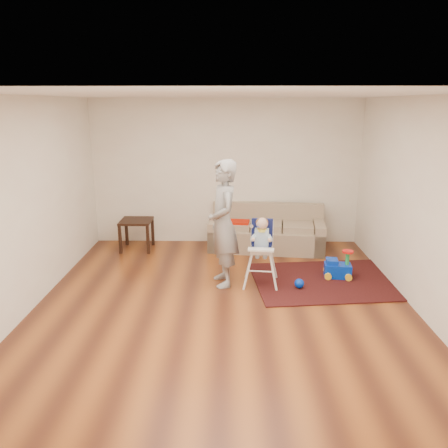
{
  "coord_description": "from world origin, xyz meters",
  "views": [
    {
      "loc": [
        0.09,
        -5.38,
        2.6
      ],
      "look_at": [
        0.0,
        0.4,
        1.0
      ],
      "focal_mm": 35.0,
      "sensor_mm": 36.0,
      "label": 1
    }
  ],
  "objects_px": {
    "sofa": "(267,228)",
    "adult": "(223,224)",
    "toy_ball": "(299,283)",
    "high_chair": "(261,253)",
    "side_table": "(137,235)",
    "ride_on_toy": "(338,263)"
  },
  "relations": [
    {
      "from": "side_table",
      "to": "high_chair",
      "type": "bearing_deg",
      "value": -36.2
    },
    {
      "from": "toy_ball",
      "to": "high_chair",
      "type": "relative_size",
      "value": 0.14
    },
    {
      "from": "toy_ball",
      "to": "high_chair",
      "type": "xyz_separation_m",
      "value": [
        -0.55,
        0.17,
        0.41
      ]
    },
    {
      "from": "sofa",
      "to": "high_chair",
      "type": "xyz_separation_m",
      "value": [
        -0.21,
        -1.64,
        0.1
      ]
    },
    {
      "from": "side_table",
      "to": "toy_ball",
      "type": "height_order",
      "value": "side_table"
    },
    {
      "from": "side_table",
      "to": "toy_ball",
      "type": "relative_size",
      "value": 3.97
    },
    {
      "from": "side_table",
      "to": "toy_ball",
      "type": "distance_m",
      "value": 3.24
    },
    {
      "from": "ride_on_toy",
      "to": "toy_ball",
      "type": "relative_size",
      "value": 3.11
    },
    {
      "from": "toy_ball",
      "to": "adult",
      "type": "distance_m",
      "value": 1.4
    },
    {
      "from": "ride_on_toy",
      "to": "sofa",
      "type": "bearing_deg",
      "value": 132.57
    },
    {
      "from": "ride_on_toy",
      "to": "adult",
      "type": "distance_m",
      "value": 1.9
    },
    {
      "from": "sofa",
      "to": "high_chair",
      "type": "bearing_deg",
      "value": -90.44
    },
    {
      "from": "sofa",
      "to": "adult",
      "type": "relative_size",
      "value": 1.16
    },
    {
      "from": "ride_on_toy",
      "to": "adult",
      "type": "height_order",
      "value": "adult"
    },
    {
      "from": "sofa",
      "to": "high_chair",
      "type": "relative_size",
      "value": 2.09
    },
    {
      "from": "adult",
      "to": "side_table",
      "type": "bearing_deg",
      "value": -147.56
    },
    {
      "from": "sofa",
      "to": "toy_ball",
      "type": "relative_size",
      "value": 15.38
    },
    {
      "from": "ride_on_toy",
      "to": "adult",
      "type": "xyz_separation_m",
      "value": [
        -1.76,
        -0.24,
        0.69
      ]
    },
    {
      "from": "side_table",
      "to": "high_chair",
      "type": "height_order",
      "value": "high_chair"
    },
    {
      "from": "sofa",
      "to": "high_chair",
      "type": "height_order",
      "value": "high_chair"
    },
    {
      "from": "ride_on_toy",
      "to": "adult",
      "type": "relative_size",
      "value": 0.24
    },
    {
      "from": "side_table",
      "to": "adult",
      "type": "relative_size",
      "value": 0.3
    }
  ]
}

